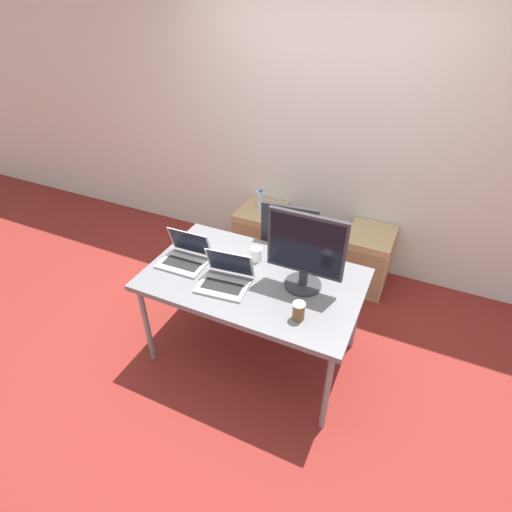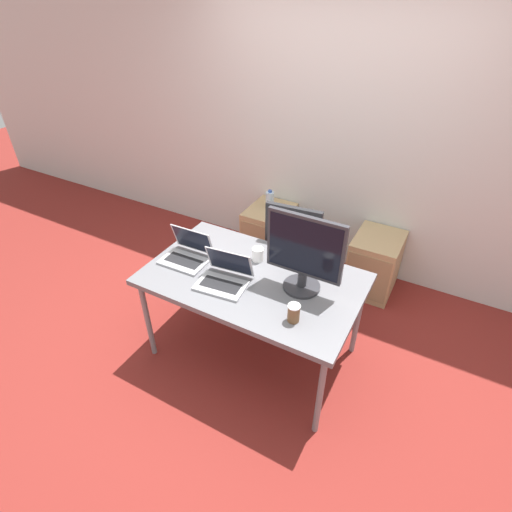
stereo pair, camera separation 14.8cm
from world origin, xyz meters
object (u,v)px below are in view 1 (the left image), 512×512
at_px(cabinet_right, 367,259).
at_px(monitor, 305,252).
at_px(cabinet_left, 261,233).
at_px(laptop_left, 185,257).
at_px(coffee_cup_brown, 299,311).
at_px(office_chair, 292,264).
at_px(coffee_cup_white, 256,254).
at_px(laptop_right, 225,279).
at_px(water_bottle, 261,200).

height_order(cabinet_right, monitor, monitor).
distance_m(cabinet_left, laptop_left, 1.39).
height_order(cabinet_right, coffee_cup_brown, coffee_cup_brown).
relative_size(office_chair, coffee_cup_brown, 8.90).
xyz_separation_m(coffee_cup_white, coffee_cup_brown, (0.48, -0.44, 0.01)).
distance_m(cabinet_right, monitor, 1.42).
height_order(office_chair, laptop_left, office_chair).
xyz_separation_m(cabinet_right, coffee_cup_brown, (-0.17, -1.48, 0.53)).
distance_m(office_chair, cabinet_right, 0.76).
xyz_separation_m(office_chair, coffee_cup_white, (-0.10, -0.53, 0.41)).
distance_m(monitor, coffee_cup_white, 0.48).
relative_size(laptop_right, monitor, 0.65).
bearing_deg(water_bottle, office_chair, -43.70).
xyz_separation_m(cabinet_left, laptop_right, (0.36, -1.38, 0.52)).
bearing_deg(cabinet_left, water_bottle, 90.00).
distance_m(coffee_cup_white, coffee_cup_brown, 0.65).
bearing_deg(cabinet_right, cabinet_left, 180.00).
bearing_deg(water_bottle, monitor, -54.48).
height_order(cabinet_left, cabinet_right, same).
bearing_deg(laptop_right, cabinet_right, 62.26).
relative_size(cabinet_right, laptop_right, 1.58).
bearing_deg(office_chair, cabinet_right, 42.43).
height_order(office_chair, coffee_cup_brown, office_chair).
relative_size(cabinet_left, water_bottle, 2.74).
distance_m(cabinet_left, laptop_right, 1.52).
bearing_deg(coffee_cup_white, laptop_left, -151.84).
distance_m(water_bottle, coffee_cup_brown, 1.75).
height_order(office_chair, monitor, monitor).
relative_size(water_bottle, coffee_cup_white, 2.05).
height_order(cabinet_left, water_bottle, water_bottle).
bearing_deg(laptop_left, monitor, 7.22).
bearing_deg(water_bottle, cabinet_right, -0.12).
relative_size(water_bottle, monitor, 0.38).
bearing_deg(coffee_cup_white, cabinet_right, 57.81).
bearing_deg(monitor, coffee_cup_brown, -75.49).
xyz_separation_m(office_chair, laptop_left, (-0.55, -0.77, 0.41)).
height_order(laptop_left, coffee_cup_brown, laptop_left).
distance_m(laptop_left, laptop_right, 0.39).
bearing_deg(monitor, office_chair, 114.64).
distance_m(office_chair, coffee_cup_brown, 1.13).
height_order(cabinet_right, laptop_right, laptop_right).
relative_size(cabinet_left, cabinet_right, 1.00).
height_order(cabinet_left, coffee_cup_brown, coffee_cup_brown).
height_order(water_bottle, coffee_cup_white, coffee_cup_white).
height_order(cabinet_right, laptop_left, laptop_left).
relative_size(laptop_left, monitor, 0.62).
xyz_separation_m(office_chair, laptop_right, (-0.17, -0.87, 0.41)).
relative_size(cabinet_left, laptop_right, 1.58).
bearing_deg(coffee_cup_brown, water_bottle, 121.79).
distance_m(cabinet_left, water_bottle, 0.37).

